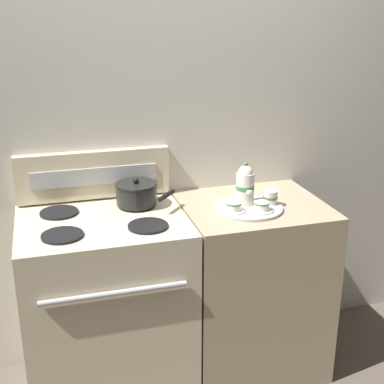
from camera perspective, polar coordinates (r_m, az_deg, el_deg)
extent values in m
plane|color=brown|center=(2.99, -1.43, -18.61)|extent=(6.00, 6.00, 0.00)
cube|color=beige|center=(2.77, -3.34, 3.92)|extent=(6.00, 0.05, 2.20)
cube|color=beige|center=(2.68, -9.00, -12.01)|extent=(0.77, 0.60, 0.91)
cylinder|color=silver|center=(2.27, -8.28, -10.64)|extent=(0.62, 0.02, 0.02)
cylinder|color=black|center=(2.58, -14.00, -2.13)|extent=(0.18, 0.18, 0.01)
cylinder|color=black|center=(2.62, -5.91, -1.36)|extent=(0.18, 0.18, 0.01)
cylinder|color=black|center=(2.33, -13.67, -4.52)|extent=(0.18, 0.18, 0.01)
cylinder|color=black|center=(2.37, -4.72, -3.62)|extent=(0.18, 0.18, 0.01)
cube|color=beige|center=(2.69, -10.44, 1.82)|extent=(0.75, 0.05, 0.24)
cube|color=#B7B7BC|center=(2.66, -10.38, 1.66)|extent=(0.62, 0.01, 0.08)
cube|color=tan|center=(2.84, 6.25, -9.91)|extent=(0.70, 0.60, 0.91)
cylinder|color=black|center=(2.60, -5.95, -0.26)|extent=(0.20, 0.20, 0.09)
cylinder|color=black|center=(2.58, -5.99, 0.83)|extent=(0.20, 0.20, 0.01)
sphere|color=black|center=(2.57, -6.01, 1.19)|extent=(0.03, 0.03, 0.03)
cylinder|color=black|center=(2.51, -2.75, -0.37)|extent=(0.11, 0.12, 0.02)
cylinder|color=#B2B2B7|center=(2.57, 6.01, -1.70)|extent=(0.33, 0.33, 0.01)
cylinder|color=white|center=(2.57, 5.68, 0.35)|extent=(0.09, 0.09, 0.16)
cylinder|color=#427A4C|center=(2.57, 5.69, 0.51)|extent=(0.09, 0.09, 0.02)
sphere|color=white|center=(2.55, 5.74, 2.02)|extent=(0.07, 0.07, 0.07)
sphere|color=#427A4C|center=(2.54, 5.77, 2.99)|extent=(0.02, 0.02, 0.02)
cone|color=white|center=(2.51, 6.22, 0.05)|extent=(0.03, 0.07, 0.05)
cylinder|color=white|center=(2.52, 7.39, -1.94)|extent=(0.11, 0.11, 0.01)
cylinder|color=white|center=(2.52, 7.41, -1.48)|extent=(0.07, 0.07, 0.04)
cylinder|color=#427A4C|center=(2.51, 7.43, -1.15)|extent=(0.08, 0.08, 0.01)
cylinder|color=white|center=(2.51, 4.42, -1.98)|extent=(0.11, 0.11, 0.01)
cylinder|color=white|center=(2.50, 4.44, -1.51)|extent=(0.07, 0.07, 0.04)
cylinder|color=#427A4C|center=(2.49, 4.45, -1.19)|extent=(0.08, 0.08, 0.01)
cylinder|color=white|center=(2.61, 8.36, -0.54)|extent=(0.07, 0.07, 0.07)
cylinder|color=#427A4C|center=(2.61, 8.36, -0.54)|extent=(0.07, 0.07, 0.01)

